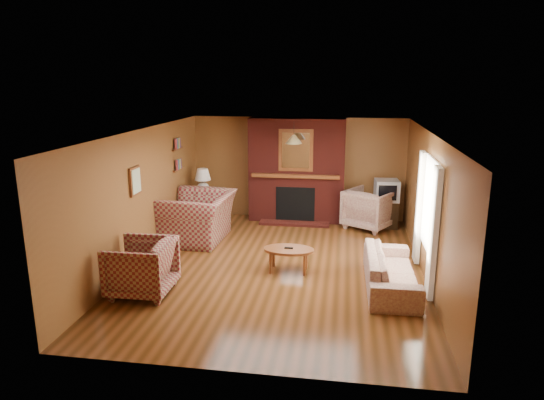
% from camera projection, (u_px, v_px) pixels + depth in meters
% --- Properties ---
extents(floor, '(6.50, 6.50, 0.00)m').
position_uv_depth(floor, '(279.00, 267.00, 8.66)').
color(floor, '#492A0F').
rests_on(floor, ground).
extents(ceiling, '(6.50, 6.50, 0.00)m').
position_uv_depth(ceiling, '(279.00, 132.00, 8.08)').
color(ceiling, silver).
rests_on(ceiling, wall_back).
extents(wall_back, '(6.50, 0.00, 6.50)m').
position_uv_depth(wall_back, '(298.00, 168.00, 11.49)').
color(wall_back, brown).
rests_on(wall_back, floor).
extents(wall_front, '(6.50, 0.00, 6.50)m').
position_uv_depth(wall_front, '(237.00, 275.00, 5.26)').
color(wall_front, brown).
rests_on(wall_front, floor).
extents(wall_left, '(0.00, 6.50, 6.50)m').
position_uv_depth(wall_left, '(142.00, 197.00, 8.74)').
color(wall_left, brown).
rests_on(wall_left, floor).
extents(wall_right, '(0.00, 6.50, 6.50)m').
position_uv_depth(wall_right, '(428.00, 207.00, 8.00)').
color(wall_right, brown).
rests_on(wall_right, floor).
extents(fireplace, '(2.20, 0.82, 2.40)m').
position_uv_depth(fireplace, '(297.00, 171.00, 11.24)').
color(fireplace, '#551712').
rests_on(fireplace, floor).
extents(window_right, '(0.10, 1.85, 2.00)m').
position_uv_depth(window_right, '(427.00, 215.00, 7.84)').
color(window_right, beige).
rests_on(window_right, wall_right).
extents(bookshelf, '(0.09, 0.55, 0.71)m').
position_uv_depth(bookshelf, '(179.00, 155.00, 10.44)').
color(bookshelf, brown).
rests_on(bookshelf, wall_left).
extents(botanical_print, '(0.05, 0.40, 0.50)m').
position_uv_depth(botanical_print, '(135.00, 181.00, 8.36)').
color(botanical_print, brown).
rests_on(botanical_print, wall_left).
extents(pendant_light, '(0.36, 0.36, 0.48)m').
position_uv_depth(pendant_light, '(294.00, 139.00, 10.38)').
color(pendant_light, black).
rests_on(pendant_light, ceiling).
extents(plaid_loveseat, '(1.38, 1.56, 0.98)m').
position_uv_depth(plaid_loveseat, '(198.00, 217.00, 9.99)').
color(plaid_loveseat, maroon).
rests_on(plaid_loveseat, floor).
extents(plaid_armchair, '(0.96, 0.93, 0.86)m').
position_uv_depth(plaid_armchair, '(141.00, 267.00, 7.49)').
color(plaid_armchair, maroon).
rests_on(plaid_armchair, floor).
extents(floral_sofa, '(0.80, 1.98, 0.58)m').
position_uv_depth(floral_sofa, '(391.00, 270.00, 7.75)').
color(floral_sofa, beige).
rests_on(floral_sofa, floor).
extents(floral_armchair, '(1.31, 1.32, 0.89)m').
position_uv_depth(floral_armchair, '(369.00, 209.00, 10.81)').
color(floral_armchair, beige).
rests_on(floral_armchair, floor).
extents(coffee_table, '(0.87, 0.54, 0.44)m').
position_uv_depth(coffee_table, '(289.00, 251.00, 8.38)').
color(coffee_table, brown).
rests_on(coffee_table, floor).
extents(side_table, '(0.54, 0.54, 0.66)m').
position_uv_depth(side_table, '(204.00, 209.00, 11.24)').
color(side_table, brown).
rests_on(side_table, floor).
extents(table_lamp, '(0.37, 0.37, 0.61)m').
position_uv_depth(table_lamp, '(203.00, 180.00, 11.08)').
color(table_lamp, silver).
rests_on(table_lamp, side_table).
extents(tv_stand, '(0.57, 0.53, 0.60)m').
position_uv_depth(tv_stand, '(385.00, 213.00, 10.97)').
color(tv_stand, black).
rests_on(tv_stand, floor).
extents(crt_tv, '(0.56, 0.55, 0.47)m').
position_uv_depth(crt_tv, '(387.00, 190.00, 10.84)').
color(crt_tv, '#B1B4B9').
rests_on(crt_tv, tv_stand).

